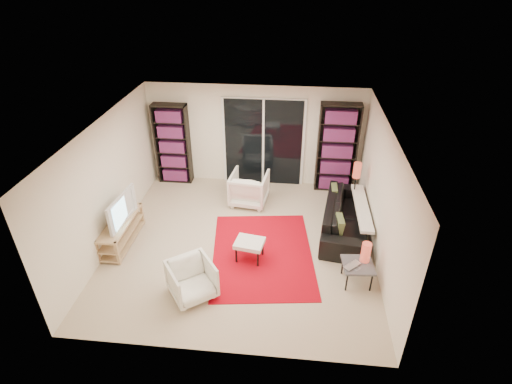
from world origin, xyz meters
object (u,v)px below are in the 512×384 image
Objects in this scene: ottoman at (250,244)px; bookshelf_right at (337,148)px; bookshelf_left at (173,144)px; armchair_back at (249,188)px; sofa at (347,216)px; tv_stand at (121,231)px; side_table at (358,266)px; floor_lamp at (356,176)px; armchair_front at (192,280)px.

bookshelf_right is at bearing 58.66° from ottoman.
bookshelf_left is 3.41× the size of ottoman.
bookshelf_left is 2.18m from armchair_back.
sofa is (4.00, -1.67, -0.65)m from bookshelf_left.
bookshelf_right is 1.55× the size of tv_stand.
armchair_back is (1.92, -0.84, -0.61)m from bookshelf_left.
bookshelf_left reaches higher than tv_stand.
armchair_back is at bearing 36.60° from tv_stand.
sofa is at bearing 31.05° from ottoman.
side_table is at bearing -169.98° from sofa.
armchair_back is 1.42× the size of ottoman.
floor_lamp is (0.14, 2.17, 0.54)m from side_table.
ottoman is (2.16, -2.78, -0.63)m from bookshelf_left.
tv_stand is at bearing -98.26° from bookshelf_left.
bookshelf_left is at bearing 81.74° from tv_stand.
armchair_back is at bearing 131.99° from side_table.
sofa is 2.15m from ottoman.
armchair_front is at bearing -129.90° from ottoman.
floor_lamp reaches higher than side_table.
tv_stand is at bearing 107.99° from armchair_front.
bookshelf_left reaches higher than floor_lamp.
bookshelf_left is 4.38m from sofa.
floor_lamp is (4.19, -1.03, -0.07)m from bookshelf_left.
ottoman is 2.74m from floor_lamp.
armchair_front is at bearing -123.77° from bookshelf_right.
ottoman is (-1.69, -2.78, -0.71)m from bookshelf_right.
bookshelf_left is 0.93× the size of bookshelf_right.
armchair_back reaches higher than armchair_front.
armchair_back is (-2.08, 0.83, 0.05)m from sofa.
armchair_back is 3.17m from side_table.
armchair_back is (2.29, 1.70, 0.10)m from tv_stand.
tv_stand is 4.46m from side_table.
bookshelf_left is at bearing 75.68° from sofa.
ottoman is 1.04× the size of side_table.
sofa is 3.87× the size of ottoman.
bookshelf_right reaches higher than side_table.
ottoman is at bearing -139.24° from floor_lamp.
bookshelf_right is 3.28m from side_table.
bookshelf_right is 4.59m from armchair_front.
tv_stand is 2.54m from ottoman.
armchair_front reaches higher than ottoman.
ottoman is at bearing 103.90° from armchair_back.
bookshelf_left reaches higher than armchair_back.
side_table is (0.19, -3.20, -0.69)m from bookshelf_right.
tv_stand is at bearing 43.55° from armchair_back.
tv_stand reaches higher than ottoman.
sofa is 3.40m from armchair_front.
floor_lamp is (2.27, -0.19, 0.53)m from armchair_back.
armchair_back is at bearing 96.94° from ottoman.
floor_lamp reaches higher than sofa.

